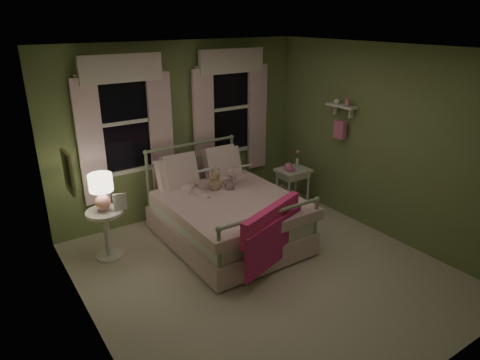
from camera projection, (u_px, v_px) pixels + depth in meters
room_shell at (266, 171)px, 4.76m from camera, size 4.20×4.20×4.20m
bed at (226, 214)px, 5.82m from camera, size 1.58×2.04×1.18m
pink_throw at (273, 229)px, 4.94m from camera, size 1.07×0.50×0.71m
child_left at (191, 168)px, 5.78m from camera, size 0.32×0.22×0.83m
child_right at (226, 164)px, 6.10m from camera, size 0.44×0.40×0.72m
book_left at (200, 175)px, 5.60m from camera, size 0.22×0.16×0.26m
book_right at (236, 170)px, 5.91m from camera, size 0.21×0.14×0.26m
teddy_bear at (215, 181)px, 5.88m from camera, size 0.23×0.19×0.32m
nightstand_left at (106, 228)px, 5.39m from camera, size 0.46×0.46×0.65m
table_lamp at (101, 188)px, 5.19m from camera, size 0.29×0.29×0.46m
book_nightstand at (114, 211)px, 5.29m from camera, size 0.21×0.25×0.02m
nightstand_right at (293, 175)px, 6.78m from camera, size 0.50×0.40×0.64m
pink_toy at (289, 167)px, 6.66m from camera, size 0.14×0.19×0.14m
bud_vase at (297, 159)px, 6.79m from camera, size 0.06×0.06×0.28m
window_left at (125, 118)px, 5.77m from camera, size 1.34×0.13×1.96m
window_right at (231, 104)px, 6.66m from camera, size 1.34×0.13×1.96m
wall_shelf at (341, 118)px, 6.21m from camera, size 0.15×0.50×0.60m
framed_picture at (68, 172)px, 4.14m from camera, size 0.03×0.32×0.42m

